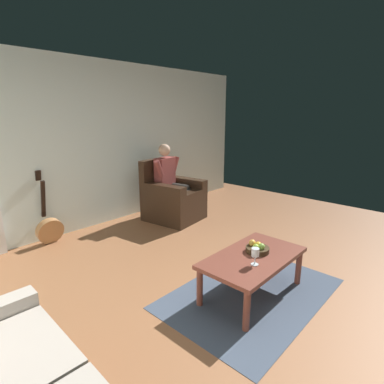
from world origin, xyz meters
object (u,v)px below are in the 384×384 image
at_px(guitar, 49,228).
at_px(fruit_bowl, 257,248).
at_px(armchair, 172,199).
at_px(person_seated, 170,179).
at_px(coffee_table, 253,261).
at_px(wine_glass_near, 255,253).

bearing_deg(guitar, fruit_bowl, 108.61).
xyz_separation_m(guitar, fruit_bowl, (-0.92, 2.73, 0.23)).
bearing_deg(armchair, guitar, -24.10).
distance_m(person_seated, guitar, 1.97).
distance_m(coffee_table, guitar, 2.87).
distance_m(armchair, guitar, 1.94).
height_order(armchair, coffee_table, armchair).
relative_size(person_seated, wine_glass_near, 7.76).
bearing_deg(fruit_bowl, guitar, -71.39).
height_order(armchair, guitar, guitar).
bearing_deg(person_seated, coffee_table, 57.07).
xyz_separation_m(person_seated, fruit_bowl, (0.93, 2.23, -0.23)).
relative_size(armchair, fruit_bowl, 4.32).
relative_size(person_seated, fruit_bowl, 5.41).
relative_size(coffee_table, guitar, 1.08).
bearing_deg(person_seated, guitar, -23.24).
height_order(person_seated, coffee_table, person_seated).
height_order(guitar, fruit_bowl, guitar).
distance_m(armchair, person_seated, 0.34).
distance_m(guitar, wine_glass_near, 2.94).
bearing_deg(guitar, armchair, 164.05).
height_order(armchair, fruit_bowl, armchair).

